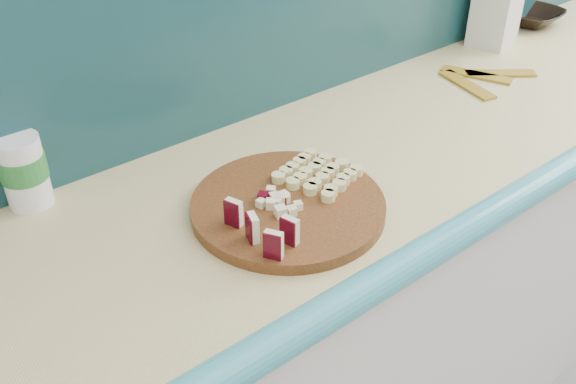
% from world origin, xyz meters
% --- Properties ---
extents(kitchen_counter, '(2.20, 0.63, 0.91)m').
position_xyz_m(kitchen_counter, '(0.10, 1.50, 0.46)').
color(kitchen_counter, white).
rests_on(kitchen_counter, ground).
extents(cutting_board, '(0.44, 0.44, 0.02)m').
position_xyz_m(cutting_board, '(-0.41, 1.44, 0.92)').
color(cutting_board, '#43220E').
rests_on(cutting_board, kitchen_counter).
extents(apple_wedges, '(0.07, 0.14, 0.05)m').
position_xyz_m(apple_wedges, '(-0.52, 1.38, 0.96)').
color(apple_wedges, '#F1E8C1').
rests_on(apple_wedges, cutting_board).
extents(apple_chunks, '(0.06, 0.06, 0.02)m').
position_xyz_m(apple_chunks, '(-0.44, 1.43, 0.94)').
color(apple_chunks, '#FCF0C9').
rests_on(apple_chunks, cutting_board).
extents(banana_slices, '(0.16, 0.16, 0.02)m').
position_xyz_m(banana_slices, '(-0.32, 1.46, 0.94)').
color(banana_slices, '#E0D789').
rests_on(banana_slices, cutting_board).
extents(brown_bowl, '(0.21, 0.21, 0.05)m').
position_xyz_m(brown_bowl, '(0.78, 1.74, 0.93)').
color(brown_bowl, black).
rests_on(brown_bowl, kitchen_counter).
extents(canister, '(0.08, 0.08, 0.14)m').
position_xyz_m(canister, '(-0.77, 1.76, 0.98)').
color(canister, white).
rests_on(canister, kitchen_counter).
extents(banana_peel, '(0.25, 0.21, 0.01)m').
position_xyz_m(banana_peel, '(0.33, 1.58, 0.91)').
color(banana_peel, gold).
rests_on(banana_peel, kitchen_counter).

